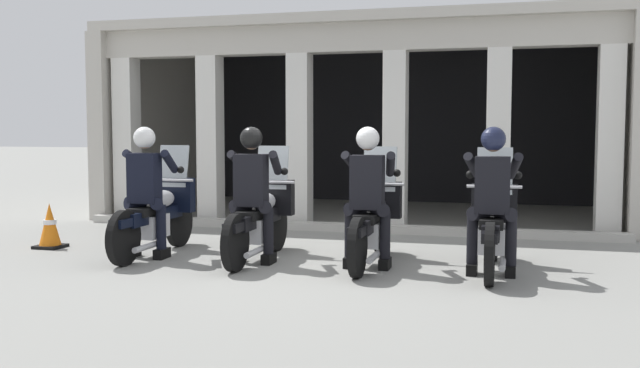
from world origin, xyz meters
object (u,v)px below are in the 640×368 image
at_px(motorcycle_center_left, 261,217).
at_px(police_officer_center_right, 368,185).
at_px(traffic_cone_flank, 50,226).
at_px(police_officer_far_left, 146,181).
at_px(police_officer_far_right, 493,188).
at_px(police_officer_center_left, 252,183).
at_px(motorcycle_far_right, 493,225).
at_px(motorcycle_center_right, 373,221).
at_px(motorcycle_far_left, 158,214).

xyz_separation_m(motorcycle_center_left, police_officer_center_right, (1.35, -0.24, 0.44)).
bearing_deg(police_officer_center_right, traffic_cone_flank, 169.73).
distance_m(police_officer_far_left, police_officer_far_right, 4.06).
relative_size(police_officer_center_left, motorcycle_far_right, 0.78).
bearing_deg(motorcycle_center_right, motorcycle_center_left, 174.90).
distance_m(police_officer_far_left, motorcycle_center_right, 2.77).
relative_size(motorcycle_far_left, motorcycle_center_left, 1.00).
bearing_deg(police_officer_far_right, motorcycle_center_right, 161.17).
height_order(motorcycle_far_right, police_officer_far_right, police_officer_far_right).
relative_size(motorcycle_center_right, police_officer_center_right, 1.29).
height_order(motorcycle_far_left, motorcycle_center_left, same).
bearing_deg(police_officer_center_left, motorcycle_center_left, 92.10).
bearing_deg(motorcycle_far_left, traffic_cone_flank, 176.95).
bearing_deg(police_officer_far_right, motorcycle_far_left, 171.20).
bearing_deg(police_officer_center_left, traffic_cone_flank, 176.84).
bearing_deg(motorcycle_far_left, police_officer_center_right, -6.80).
height_order(motorcycle_far_left, police_officer_far_right, police_officer_far_right).
distance_m(motorcycle_center_right, motorcycle_far_right, 1.35).
xyz_separation_m(motorcycle_far_left, traffic_cone_flank, (-1.58, 0.02, -0.21)).
bearing_deg(police_officer_center_left, police_officer_far_left, -176.73).
height_order(police_officer_far_left, police_officer_center_right, same).
bearing_deg(police_officer_center_right, motorcycle_center_left, 162.99).
bearing_deg(police_officer_far_right, motorcycle_center_left, 168.93).
xyz_separation_m(motorcycle_far_left, police_officer_center_right, (2.71, -0.21, 0.44)).
xyz_separation_m(motorcycle_far_right, traffic_cone_flank, (-5.64, -0.00, -0.21)).
bearing_deg(police_officer_far_right, police_officer_center_right, 172.92).
xyz_separation_m(police_officer_far_left, police_officer_far_right, (4.06, 0.02, 0.00)).
xyz_separation_m(motorcycle_far_left, police_officer_far_right, (4.06, -0.26, 0.44)).
relative_size(police_officer_far_left, police_officer_center_right, 1.00).
height_order(police_officer_center_left, motorcycle_center_right, police_officer_center_left).
distance_m(motorcycle_far_right, police_officer_far_right, 0.52).
height_order(police_officer_far_left, motorcycle_center_right, police_officer_far_left).
bearing_deg(motorcycle_center_right, traffic_cone_flank, 173.51).
bearing_deg(traffic_cone_flank, motorcycle_far_left, -0.77).
relative_size(motorcycle_far_left, motorcycle_far_right, 1.00).
bearing_deg(police_officer_center_right, police_officer_far_left, 174.34).
distance_m(motorcycle_center_right, police_officer_center_right, 0.52).
relative_size(police_officer_center_right, traffic_cone_flank, 2.69).
xyz_separation_m(motorcycle_center_right, motorcycle_far_right, (1.35, -0.05, 0.00)).
distance_m(police_officer_far_right, traffic_cone_flank, 5.68).
bearing_deg(motorcycle_far_right, traffic_cone_flank, 174.89).
height_order(motorcycle_center_right, police_officer_center_right, police_officer_center_right).
relative_size(motorcycle_far_right, traffic_cone_flank, 3.46).
bearing_deg(police_officer_center_left, motorcycle_far_right, 8.38).
bearing_deg(police_officer_far_right, traffic_cone_flank, 172.01).
height_order(motorcycle_center_left, police_officer_center_right, police_officer_center_right).
xyz_separation_m(motorcycle_far_right, police_officer_far_right, (-0.00, -0.28, 0.44)).
xyz_separation_m(motorcycle_center_right, traffic_cone_flank, (-4.29, -0.05, -0.21)).
relative_size(police_officer_center_left, motorcycle_center_right, 0.78).
height_order(police_officer_center_left, motorcycle_far_right, police_officer_center_left).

